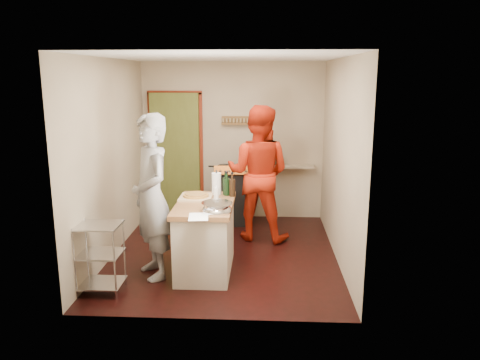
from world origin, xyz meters
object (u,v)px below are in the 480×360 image
wire_shelving (100,255)px  stove (234,196)px  person_stripe (152,197)px  person_red (258,173)px  island (206,235)px

wire_shelving → stove: bearing=63.1°
wire_shelving → person_stripe: person_stripe is taller
stove → wire_shelving: size_ratio=1.26×
person_stripe → person_red: person_red is taller
stove → person_red: person_red is taller
wire_shelving → person_red: (1.72, 1.88, 0.55)m
wire_shelving → island: size_ratio=0.61×
wire_shelving → person_stripe: bearing=44.1°
island → person_stripe: 0.81m
wire_shelving → person_red: size_ratio=0.41×
person_red → person_stripe: bearing=63.2°
stove → island: (-0.23, -1.99, 0.02)m
person_stripe → person_red: (1.23, 1.40, 0.00)m
stove → wire_shelving: (-1.33, -2.62, -0.01)m
island → person_red: bearing=63.2°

